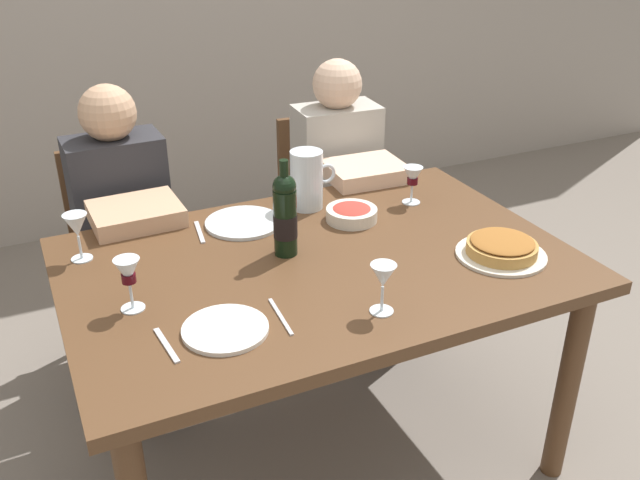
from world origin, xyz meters
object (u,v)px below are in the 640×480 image
object	(u,v)px
salad_bowl	(352,213)
wine_glass_spare	(413,178)
baked_tart	(502,248)
wine_glass_left_diner	(77,227)
dining_table	(319,285)
wine_glass_right_diner	(383,278)
chair_left	(121,243)
water_pitcher	(307,183)
diner_right	(347,197)
wine_bottle	(285,215)
dinner_plate_left_setting	(243,223)
diner_left	(131,240)
dinner_plate_right_setting	(225,329)
chair_right	(325,202)
wine_glass_centre	(128,274)

from	to	relation	value
salad_bowl	wine_glass_spare	xyz separation A→B (m)	(0.26, 0.04, 0.07)
baked_tart	wine_glass_left_diner	xyz separation A→B (m)	(-1.15, 0.52, 0.08)
dining_table	wine_glass_right_diner	bearing A→B (deg)	-85.29
wine_glass_spare	chair_left	size ratio (longest dim) A/B	0.15
water_pitcher	baked_tart	size ratio (longest dim) A/B	0.75
baked_tart	diner_right	bearing A→B (deg)	94.12
chair_left	wine_bottle	bearing A→B (deg)	113.08
dinner_plate_left_setting	diner_left	distance (m)	0.49
salad_bowl	chair_left	distance (m)	1.01
water_pitcher	diner_left	bearing A→B (deg)	152.56
wine_bottle	wine_glass_right_diner	size ratio (longest dim) A/B	2.14
wine_glass_left_diner	wine_glass_spare	bearing A→B (deg)	-3.07
wine_bottle	dinner_plate_right_setting	xyz separation A→B (m)	(-0.30, -0.32, -0.12)
water_pitcher	diner_right	bearing A→B (deg)	44.46
diner_left	diner_right	size ratio (longest dim) A/B	1.00
baked_tart	chair_right	size ratio (longest dim) A/B	0.31
baked_tart	wine_glass_left_diner	world-z (taller)	wine_glass_left_diner
wine_glass_centre	chair_left	xyz separation A→B (m)	(0.11, 0.94, -0.37)
wine_glass_left_diner	dinner_plate_right_setting	world-z (taller)	wine_glass_left_diner
wine_glass_spare	chair_right	size ratio (longest dim) A/B	0.15
salad_bowl	wine_glass_left_diner	size ratio (longest dim) A/B	1.16
dining_table	water_pitcher	size ratio (longest dim) A/B	7.31
water_pitcher	chair_left	bearing A→B (deg)	137.25
dinner_plate_left_setting	dinner_plate_right_setting	xyz separation A→B (m)	(-0.25, -0.57, 0.00)
wine_glass_centre	diner_left	bearing A→B (deg)	80.57
salad_bowl	wine_bottle	bearing A→B (deg)	-156.59
dinner_plate_right_setting	diner_left	world-z (taller)	diner_left
wine_glass_left_diner	chair_left	xyz separation A→B (m)	(0.19, 0.59, -0.37)
wine_glass_right_diner	dinner_plate_left_setting	world-z (taller)	wine_glass_right_diner
wine_glass_spare	dinner_plate_left_setting	bearing A→B (deg)	171.99
dinner_plate_left_setting	water_pitcher	bearing A→B (deg)	8.63
wine_glass_centre	dinner_plate_right_setting	bearing A→B (deg)	-46.99
chair_left	dining_table	bearing A→B (deg)	115.19
water_pitcher	wine_glass_left_diner	size ratio (longest dim) A/B	1.38
water_pitcher	chair_right	distance (m)	0.73
dinner_plate_left_setting	chair_right	xyz separation A→B (m)	(0.58, 0.59, -0.27)
dinner_plate_left_setting	diner_right	world-z (taller)	diner_right
dinner_plate_right_setting	diner_right	world-z (taller)	diner_right
water_pitcher	wine_glass_left_diner	bearing A→B (deg)	-175.40
wine_glass_centre	diner_right	size ratio (longest dim) A/B	0.13
wine_glass_right_diner	chair_right	bearing A→B (deg)	71.08
salad_bowl	wine_glass_spare	world-z (taller)	wine_glass_spare
salad_bowl	diner_right	xyz separation A→B (m)	(0.23, 0.48, -0.17)
wine_glass_centre	diner_right	bearing A→B (deg)	35.53
diner_left	chair_right	distance (m)	0.94
baked_tart	dinner_plate_right_setting	size ratio (longest dim) A/B	1.24
baked_tart	wine_glass_spare	bearing A→B (deg)	94.27
wine_glass_centre	diner_right	distance (m)	1.26
dinner_plate_left_setting	wine_glass_spare	bearing A→B (deg)	-8.01
dinner_plate_left_setting	dinner_plate_right_setting	size ratio (longest dim) A/B	1.15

